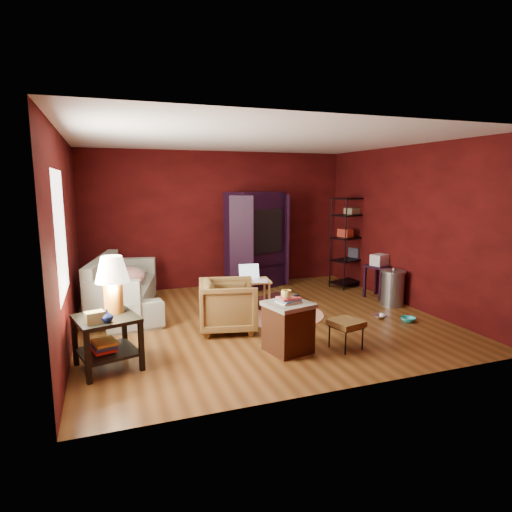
{
  "coord_description": "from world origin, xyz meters",
  "views": [
    {
      "loc": [
        -2.28,
        -6.16,
        2.16
      ],
      "look_at": [
        0.0,
        0.2,
        1.0
      ],
      "focal_mm": 30.0,
      "sensor_mm": 36.0,
      "label": 1
    }
  ],
  "objects_px": {
    "laptop_desk": "(251,283)",
    "wire_shelving": "(352,238)",
    "side_table": "(110,301)",
    "hamper": "(288,326)",
    "armchair": "(228,303)",
    "sofa": "(124,289)",
    "tv_armoire": "(256,238)"
  },
  "relations": [
    {
      "from": "laptop_desk",
      "to": "wire_shelving",
      "type": "bearing_deg",
      "value": 29.89
    },
    {
      "from": "side_table",
      "to": "hamper",
      "type": "distance_m",
      "value": 2.22
    },
    {
      "from": "armchair",
      "to": "laptop_desk",
      "type": "xyz_separation_m",
      "value": [
        0.62,
        0.77,
        0.07
      ]
    },
    {
      "from": "wire_shelving",
      "to": "armchair",
      "type": "bearing_deg",
      "value": -171.08
    },
    {
      "from": "sofa",
      "to": "tv_armoire",
      "type": "height_order",
      "value": "tv_armoire"
    },
    {
      "from": "laptop_desk",
      "to": "wire_shelving",
      "type": "xyz_separation_m",
      "value": [
        2.61,
        1.06,
        0.53
      ]
    },
    {
      "from": "tv_armoire",
      "to": "wire_shelving",
      "type": "distance_m",
      "value": 2.01
    },
    {
      "from": "armchair",
      "to": "side_table",
      "type": "bearing_deg",
      "value": 125.67
    },
    {
      "from": "sofa",
      "to": "armchair",
      "type": "bearing_deg",
      "value": -140.42
    },
    {
      "from": "armchair",
      "to": "side_table",
      "type": "xyz_separation_m",
      "value": [
        -1.64,
        -0.71,
        0.37
      ]
    },
    {
      "from": "hamper",
      "to": "tv_armoire",
      "type": "relative_size",
      "value": 0.38
    },
    {
      "from": "laptop_desk",
      "to": "hamper",
      "type": "bearing_deg",
      "value": -85.71
    },
    {
      "from": "armchair",
      "to": "hamper",
      "type": "bearing_deg",
      "value": -141.66
    },
    {
      "from": "wire_shelving",
      "to": "hamper",
      "type": "bearing_deg",
      "value": -154.13
    },
    {
      "from": "side_table",
      "to": "laptop_desk",
      "type": "xyz_separation_m",
      "value": [
        2.26,
        1.48,
        -0.3
      ]
    },
    {
      "from": "laptop_desk",
      "to": "tv_armoire",
      "type": "distance_m",
      "value": 1.8
    },
    {
      "from": "hamper",
      "to": "laptop_desk",
      "type": "distance_m",
      "value": 1.81
    },
    {
      "from": "sofa",
      "to": "laptop_desk",
      "type": "distance_m",
      "value": 2.11
    },
    {
      "from": "hamper",
      "to": "tv_armoire",
      "type": "xyz_separation_m",
      "value": [
        0.77,
        3.39,
        0.69
      ]
    },
    {
      "from": "armchair",
      "to": "hamper",
      "type": "relative_size",
      "value": 1.11
    },
    {
      "from": "side_table",
      "to": "tv_armoire",
      "type": "relative_size",
      "value": 0.66
    },
    {
      "from": "side_table",
      "to": "wire_shelving",
      "type": "height_order",
      "value": "wire_shelving"
    },
    {
      "from": "laptop_desk",
      "to": "armchair",
      "type": "bearing_deg",
      "value": -121.0
    },
    {
      "from": "laptop_desk",
      "to": "wire_shelving",
      "type": "relative_size",
      "value": 0.42
    },
    {
      "from": "sofa",
      "to": "wire_shelving",
      "type": "relative_size",
      "value": 1.15
    },
    {
      "from": "armchair",
      "to": "hamper",
      "type": "distance_m",
      "value": 1.16
    },
    {
      "from": "side_table",
      "to": "hamper",
      "type": "xyz_separation_m",
      "value": [
        2.15,
        -0.32,
        -0.45
      ]
    },
    {
      "from": "tv_armoire",
      "to": "wire_shelving",
      "type": "bearing_deg",
      "value": -39.51
    },
    {
      "from": "tv_armoire",
      "to": "sofa",
      "type": "bearing_deg",
      "value": 175.9
    },
    {
      "from": "side_table",
      "to": "hamper",
      "type": "bearing_deg",
      "value": -8.51
    },
    {
      "from": "hamper",
      "to": "wire_shelving",
      "type": "distance_m",
      "value": 4.01
    },
    {
      "from": "side_table",
      "to": "tv_armoire",
      "type": "distance_m",
      "value": 4.24
    }
  ]
}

